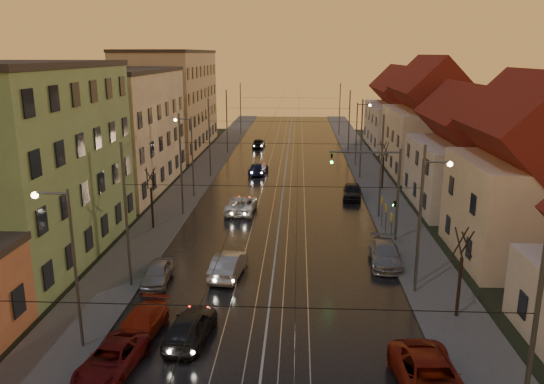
% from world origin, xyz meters
% --- Properties ---
extents(ground, '(160.00, 160.00, 0.00)m').
position_xyz_m(ground, '(0.00, 0.00, 0.00)').
color(ground, black).
rests_on(ground, ground).
extents(road, '(16.00, 120.00, 0.04)m').
position_xyz_m(road, '(0.00, 40.00, 0.02)').
color(road, black).
rests_on(road, ground).
extents(sidewalk_left, '(4.00, 120.00, 0.15)m').
position_xyz_m(sidewalk_left, '(-10.00, 40.00, 0.07)').
color(sidewalk_left, '#4C4C4C').
rests_on(sidewalk_left, ground).
extents(sidewalk_right, '(4.00, 120.00, 0.15)m').
position_xyz_m(sidewalk_right, '(10.00, 40.00, 0.07)').
color(sidewalk_right, '#4C4C4C').
rests_on(sidewalk_right, ground).
extents(tram_rail_0, '(0.06, 120.00, 0.03)m').
position_xyz_m(tram_rail_0, '(-2.20, 40.00, 0.06)').
color(tram_rail_0, gray).
rests_on(tram_rail_0, road).
extents(tram_rail_1, '(0.06, 120.00, 0.03)m').
position_xyz_m(tram_rail_1, '(-0.77, 40.00, 0.06)').
color(tram_rail_1, gray).
rests_on(tram_rail_1, road).
extents(tram_rail_2, '(0.06, 120.00, 0.03)m').
position_xyz_m(tram_rail_2, '(0.77, 40.00, 0.06)').
color(tram_rail_2, gray).
rests_on(tram_rail_2, road).
extents(tram_rail_3, '(0.06, 120.00, 0.03)m').
position_xyz_m(tram_rail_3, '(2.20, 40.00, 0.06)').
color(tram_rail_3, gray).
rests_on(tram_rail_3, road).
extents(apartment_left_1, '(10.00, 18.00, 13.00)m').
position_xyz_m(apartment_left_1, '(-17.50, 14.00, 6.50)').
color(apartment_left_1, '#618252').
rests_on(apartment_left_1, ground).
extents(apartment_left_2, '(10.00, 20.00, 12.00)m').
position_xyz_m(apartment_left_2, '(-17.50, 34.00, 6.00)').
color(apartment_left_2, tan).
rests_on(apartment_left_2, ground).
extents(apartment_left_3, '(10.00, 24.00, 14.00)m').
position_xyz_m(apartment_left_3, '(-17.50, 58.00, 7.00)').
color(apartment_left_3, tan).
rests_on(apartment_left_3, ground).
extents(house_right_1, '(8.67, 10.20, 10.80)m').
position_xyz_m(house_right_1, '(17.00, 15.00, 5.45)').
color(house_right_1, beige).
rests_on(house_right_1, ground).
extents(house_right_2, '(9.18, 12.24, 9.20)m').
position_xyz_m(house_right_2, '(17.00, 28.00, 4.64)').
color(house_right_2, beige).
rests_on(house_right_2, ground).
extents(house_right_3, '(9.18, 14.28, 11.50)m').
position_xyz_m(house_right_3, '(17.00, 43.00, 5.80)').
color(house_right_3, beige).
rests_on(house_right_3, ground).
extents(house_right_4, '(9.18, 16.32, 10.00)m').
position_xyz_m(house_right_4, '(17.00, 61.00, 5.05)').
color(house_right_4, beige).
rests_on(house_right_4, ground).
extents(catenary_pole_r_0, '(0.16, 0.16, 9.00)m').
position_xyz_m(catenary_pole_r_0, '(8.60, -6.00, 4.50)').
color(catenary_pole_r_0, '#595B60').
rests_on(catenary_pole_r_0, ground).
extents(catenary_pole_l_1, '(0.16, 0.16, 9.00)m').
position_xyz_m(catenary_pole_l_1, '(-8.60, 9.00, 4.50)').
color(catenary_pole_l_1, '#595B60').
rests_on(catenary_pole_l_1, ground).
extents(catenary_pole_r_1, '(0.16, 0.16, 9.00)m').
position_xyz_m(catenary_pole_r_1, '(8.60, 9.00, 4.50)').
color(catenary_pole_r_1, '#595B60').
rests_on(catenary_pole_r_1, ground).
extents(catenary_pole_l_2, '(0.16, 0.16, 9.00)m').
position_xyz_m(catenary_pole_l_2, '(-8.60, 24.00, 4.50)').
color(catenary_pole_l_2, '#595B60').
rests_on(catenary_pole_l_2, ground).
extents(catenary_pole_r_2, '(0.16, 0.16, 9.00)m').
position_xyz_m(catenary_pole_r_2, '(8.60, 24.00, 4.50)').
color(catenary_pole_r_2, '#595B60').
rests_on(catenary_pole_r_2, ground).
extents(catenary_pole_l_3, '(0.16, 0.16, 9.00)m').
position_xyz_m(catenary_pole_l_3, '(-8.60, 39.00, 4.50)').
color(catenary_pole_l_3, '#595B60').
rests_on(catenary_pole_l_3, ground).
extents(catenary_pole_r_3, '(0.16, 0.16, 9.00)m').
position_xyz_m(catenary_pole_r_3, '(8.60, 39.00, 4.50)').
color(catenary_pole_r_3, '#595B60').
rests_on(catenary_pole_r_3, ground).
extents(catenary_pole_l_4, '(0.16, 0.16, 9.00)m').
position_xyz_m(catenary_pole_l_4, '(-8.60, 54.00, 4.50)').
color(catenary_pole_l_4, '#595B60').
rests_on(catenary_pole_l_4, ground).
extents(catenary_pole_r_4, '(0.16, 0.16, 9.00)m').
position_xyz_m(catenary_pole_r_4, '(8.60, 54.00, 4.50)').
color(catenary_pole_r_4, '#595B60').
rests_on(catenary_pole_r_4, ground).
extents(catenary_pole_l_5, '(0.16, 0.16, 9.00)m').
position_xyz_m(catenary_pole_l_5, '(-8.60, 72.00, 4.50)').
color(catenary_pole_l_5, '#595B60').
rests_on(catenary_pole_l_5, ground).
extents(catenary_pole_r_5, '(0.16, 0.16, 9.00)m').
position_xyz_m(catenary_pole_r_5, '(8.60, 72.00, 4.50)').
color(catenary_pole_r_5, '#595B60').
rests_on(catenary_pole_r_5, ground).
extents(street_lamp_0, '(1.75, 0.32, 8.00)m').
position_xyz_m(street_lamp_0, '(-9.10, 2.00, 4.89)').
color(street_lamp_0, '#595B60').
rests_on(street_lamp_0, ground).
extents(street_lamp_1, '(1.75, 0.32, 8.00)m').
position_xyz_m(street_lamp_1, '(9.10, 10.00, 4.89)').
color(street_lamp_1, '#595B60').
rests_on(street_lamp_1, ground).
extents(street_lamp_2, '(1.75, 0.32, 8.00)m').
position_xyz_m(street_lamp_2, '(-9.10, 30.00, 4.89)').
color(street_lamp_2, '#595B60').
rests_on(street_lamp_2, ground).
extents(street_lamp_3, '(1.75, 0.32, 8.00)m').
position_xyz_m(street_lamp_3, '(9.10, 46.00, 4.89)').
color(street_lamp_3, '#595B60').
rests_on(street_lamp_3, ground).
extents(traffic_light_mast, '(5.30, 0.32, 7.20)m').
position_xyz_m(traffic_light_mast, '(7.99, 18.00, 4.60)').
color(traffic_light_mast, '#595B60').
rests_on(traffic_light_mast, ground).
extents(bare_tree_0, '(1.09, 1.09, 5.11)m').
position_xyz_m(bare_tree_0, '(-10.20, 20.00, 2.49)').
color(bare_tree_0, black).
rests_on(bare_tree_0, ground).
extents(bare_tree_1, '(1.09, 1.09, 5.11)m').
position_xyz_m(bare_tree_1, '(10.20, 6.00, 2.49)').
color(bare_tree_1, black).
rests_on(bare_tree_1, ground).
extents(bare_tree_2, '(1.09, 1.09, 5.11)m').
position_xyz_m(bare_tree_2, '(10.40, 34.00, 2.49)').
color(bare_tree_2, black).
rests_on(bare_tree_2, ground).
extents(driving_car_0, '(2.34, 4.70, 1.54)m').
position_xyz_m(driving_car_0, '(-3.70, 3.01, 0.77)').
color(driving_car_0, black).
rests_on(driving_car_0, ground).
extents(driving_car_1, '(2.15, 4.82, 1.53)m').
position_xyz_m(driving_car_1, '(-2.84, 11.00, 0.77)').
color(driving_car_1, '#9F9EA4').
rests_on(driving_car_1, ground).
extents(driving_car_2, '(2.67, 5.39, 1.47)m').
position_xyz_m(driving_car_2, '(-3.52, 25.05, 0.73)').
color(driving_car_2, white).
rests_on(driving_car_2, ground).
extents(driving_car_3, '(2.32, 4.91, 1.38)m').
position_xyz_m(driving_car_3, '(-3.18, 40.81, 0.69)').
color(driving_car_3, '#191E4B').
rests_on(driving_car_3, ground).
extents(driving_car_4, '(1.87, 4.36, 1.47)m').
position_xyz_m(driving_car_4, '(-4.46, 58.87, 0.73)').
color(driving_car_4, black).
rests_on(driving_car_4, ground).
extents(parked_left_1, '(2.67, 4.75, 1.25)m').
position_xyz_m(parked_left_1, '(-6.71, 0.17, 0.63)').
color(parked_left_1, maroon).
rests_on(parked_left_1, ground).
extents(parked_left_2, '(2.29, 4.63, 1.29)m').
position_xyz_m(parked_left_2, '(-6.32, 3.37, 0.65)').
color(parked_left_2, '#A82710').
rests_on(parked_left_2, ground).
extents(parked_left_3, '(1.69, 3.91, 1.31)m').
position_xyz_m(parked_left_3, '(-7.15, 9.70, 0.66)').
color(parked_left_3, '#9D9DA2').
rests_on(parked_left_3, ground).
extents(parked_right_0, '(2.92, 5.78, 1.57)m').
position_xyz_m(parked_right_0, '(7.15, -0.89, 0.78)').
color(parked_right_0, maroon).
rests_on(parked_right_0, ground).
extents(parked_right_1, '(2.32, 5.08, 1.44)m').
position_xyz_m(parked_right_1, '(7.52, 13.49, 0.72)').
color(parked_right_1, gray).
rests_on(parked_right_1, ground).
extents(parked_right_2, '(2.21, 4.54, 1.49)m').
position_xyz_m(parked_right_2, '(6.90, 30.33, 0.75)').
color(parked_right_2, black).
rests_on(parked_right_2, ground).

